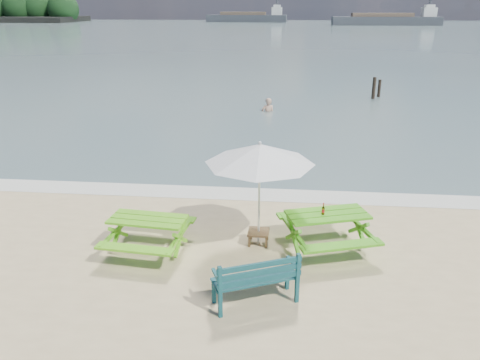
# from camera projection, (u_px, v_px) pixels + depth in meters

# --- Properties ---
(sea) EXTENTS (300.00, 300.00, 0.00)m
(sea) POSITION_uv_depth(u_px,v_px,m) (286.00, 33.00, 87.39)
(sea) COLOR slate
(sea) RESTS_ON ground
(foam_strip) EXTENTS (22.00, 0.90, 0.01)m
(foam_strip) POSITION_uv_depth(u_px,v_px,m) (267.00, 195.00, 12.44)
(foam_strip) COLOR silver
(foam_strip) RESTS_ON ground
(picnic_table_left) EXTENTS (1.69, 1.84, 0.73)m
(picnic_table_left) POSITION_uv_depth(u_px,v_px,m) (149.00, 235.00, 9.51)
(picnic_table_left) COLOR #5DB41B
(picnic_table_left) RESTS_ON ground
(picnic_table_right) EXTENTS (2.11, 2.23, 0.78)m
(picnic_table_right) POSITION_uv_depth(u_px,v_px,m) (326.00, 231.00, 9.61)
(picnic_table_right) COLOR #449E18
(picnic_table_right) RESTS_ON ground
(park_bench) EXTENTS (1.51, 1.01, 0.89)m
(park_bench) POSITION_uv_depth(u_px,v_px,m) (255.00, 288.00, 7.86)
(park_bench) COLOR #103E45
(park_bench) RESTS_ON ground
(side_table) EXTENTS (0.45, 0.45, 0.29)m
(side_table) POSITION_uv_depth(u_px,v_px,m) (258.00, 237.00, 9.87)
(side_table) COLOR brown
(side_table) RESTS_ON ground
(patio_umbrella) EXTENTS (2.27, 2.27, 2.19)m
(patio_umbrella) POSITION_uv_depth(u_px,v_px,m) (260.00, 154.00, 9.22)
(patio_umbrella) COLOR silver
(patio_umbrella) RESTS_ON ground
(beer_bottle) EXTENTS (0.06, 0.06, 0.24)m
(beer_bottle) POSITION_uv_depth(u_px,v_px,m) (323.00, 211.00, 9.41)
(beer_bottle) COLOR #984D16
(beer_bottle) RESTS_ON picnic_table_right
(swimmer) EXTENTS (0.70, 0.54, 1.71)m
(swimmer) POSITION_uv_depth(u_px,v_px,m) (268.00, 116.00, 22.41)
(swimmer) COLOR tan
(swimmer) RESTS_ON ground
(mooring_pilings) EXTENTS (0.58, 0.78, 1.35)m
(mooring_pilings) POSITION_uv_depth(u_px,v_px,m) (376.00, 90.00, 25.38)
(mooring_pilings) COLOR black
(mooring_pilings) RESTS_ON ground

